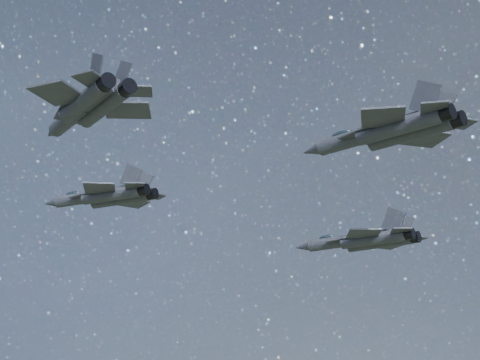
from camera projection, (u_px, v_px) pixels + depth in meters
The scene contains 4 objects.
jet_lead at pixel (107, 196), 90.21m from camera, with size 15.66×10.78×3.93m.
jet_left at pixel (366, 240), 102.82m from camera, with size 17.95×12.64×4.54m.
jet_right at pixel (88, 105), 70.91m from camera, with size 16.82×11.24×4.26m.
jet_slot at pixel (391, 130), 80.57m from camera, with size 19.36×13.63×4.89m.
Camera 1 is at (50.49, -66.27, 114.70)m, focal length 60.00 mm.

